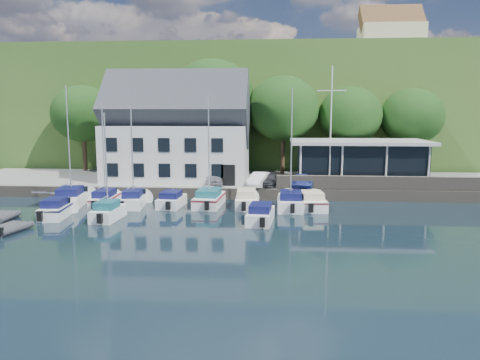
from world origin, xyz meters
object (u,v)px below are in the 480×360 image
(boat_r1_6, at_px, (291,153))
(club_pavilion, at_px, (358,161))
(harbor_building, at_px, (178,137))
(car_dgrey, at_px, (270,180))
(boat_r1_2, at_px, (132,154))
(car_blue, at_px, (302,180))
(boat_r1_4, at_px, (209,152))
(boat_r1_7, at_px, (312,200))
(dinghy_0, at_px, (1,216))
(flagpole, at_px, (331,127))
(boat_r1_0, at_px, (69,149))
(boat_r1_3, at_px, (172,199))
(boat_r2_3, at_px, (261,213))
(car_white, at_px, (260,179))
(boat_r1_5, at_px, (247,198))
(dinghy_1, at_px, (8,228))
(boat_r2_0, at_px, (56,208))
(boat_r1_1, at_px, (104,155))

(boat_r1_6, bearing_deg, club_pavilion, 53.46)
(harbor_building, relative_size, car_dgrey, 3.73)
(club_pavilion, xyz_separation_m, boat_r1_2, (-19.95, -8.69, 1.35))
(club_pavilion, distance_m, boat_r1_2, 21.80)
(harbor_building, distance_m, car_blue, 13.47)
(boat_r1_4, distance_m, boat_r1_7, 9.33)
(car_blue, relative_size, boat_r1_4, 0.40)
(dinghy_0, bearing_deg, club_pavilion, 25.30)
(flagpole, bearing_deg, boat_r1_0, -166.30)
(boat_r1_2, distance_m, boat_r1_4, 6.32)
(club_pavilion, relative_size, boat_r1_2, 1.50)
(boat_r1_0, distance_m, boat_r1_3, 9.56)
(car_dgrey, bearing_deg, harbor_building, 173.53)
(boat_r2_3, bearing_deg, car_white, 97.06)
(car_white, bearing_deg, boat_r1_4, -114.56)
(club_pavilion, relative_size, dinghy_0, 4.57)
(boat_r1_5, bearing_deg, boat_r1_0, 179.05)
(boat_r1_0, relative_size, boat_r1_5, 1.50)
(boat_r1_4, height_order, dinghy_1, boat_r1_4)
(boat_r1_3, bearing_deg, dinghy_1, -130.30)
(car_white, height_order, boat_r1_6, boat_r1_6)
(car_blue, relative_size, dinghy_0, 1.27)
(boat_r1_4, bearing_deg, harbor_building, 120.72)
(boat_r1_6, distance_m, boat_r1_7, 4.21)
(boat_r1_6, height_order, boat_r1_7, boat_r1_6)
(boat_r1_6, height_order, boat_r2_0, boat_r1_6)
(flagpole, xyz_separation_m, dinghy_0, (-25.02, -11.25, -6.13))
(harbor_building, relative_size, boat_r1_1, 1.68)
(club_pavilion, distance_m, boat_r2_3, 16.49)
(car_dgrey, bearing_deg, boat_r1_1, -144.27)
(car_dgrey, height_order, dinghy_1, car_dgrey)
(car_white, distance_m, boat_r2_3, 10.13)
(car_dgrey, xyz_separation_m, boat_r1_7, (3.43, -5.63, -0.83))
(club_pavilion, bearing_deg, boat_r2_0, -151.99)
(boat_r1_4, bearing_deg, boat_r1_0, -173.95)
(boat_r1_1, bearing_deg, dinghy_1, -111.87)
(boat_r2_0, distance_m, dinghy_1, 4.72)
(car_white, relative_size, boat_r1_4, 0.43)
(boat_r1_6, xyz_separation_m, boat_r2_0, (-17.69, -4.29, -3.83))
(harbor_building, xyz_separation_m, boat_r1_5, (7.51, -8.69, -4.60))
(boat_r1_6, bearing_deg, boat_r1_5, 172.23)
(car_blue, height_order, boat_r1_7, car_blue)
(boat_r1_0, xyz_separation_m, boat_r2_0, (0.81, -4.57, -4.04))
(boat_r1_2, xyz_separation_m, boat_r1_4, (6.29, 0.65, 0.14))
(car_dgrey, relative_size, car_blue, 1.05)
(boat_r1_2, height_order, dinghy_0, boat_r1_2)
(dinghy_1, bearing_deg, boat_r1_0, 100.53)
(boat_r1_7, height_order, boat_r2_0, boat_r2_0)
(harbor_building, xyz_separation_m, dinghy_1, (-7.68, -18.14, -5.01))
(car_white, xyz_separation_m, dinghy_0, (-18.57, -10.92, -1.30))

